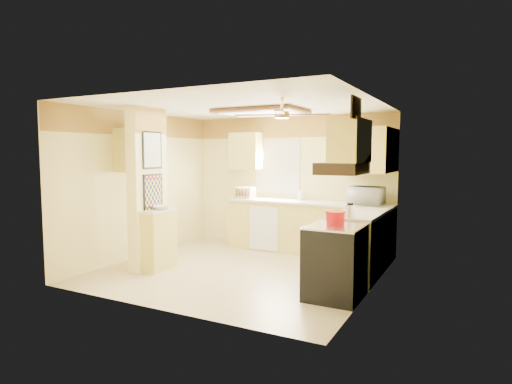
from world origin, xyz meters
The scene contains 34 objects.
floor centered at (0.00, 0.00, 0.00)m, with size 4.00×4.00×0.00m, color beige.
ceiling centered at (0.00, 0.00, 2.50)m, with size 4.00×4.00×0.00m, color white.
wall_back centered at (0.00, 1.90, 1.25)m, with size 4.00×4.00×0.00m, color #FCEC9A.
wall_front centered at (0.00, -1.90, 1.25)m, with size 4.00×4.00×0.00m, color #FCEC9A.
wall_left centered at (-2.00, 0.00, 1.25)m, with size 3.80×3.80×0.00m, color #FCEC9A.
wall_right centered at (2.00, 0.00, 1.25)m, with size 3.80×3.80×0.00m, color #FCEC9A.
wallpaper_border centered at (0.00, 1.88, 2.30)m, with size 4.00×0.02×0.40m, color gold.
partition_column centered at (-1.35, -0.55, 1.25)m, with size 0.20×0.70×2.50m, color #FCEC9A.
partition_ledge centered at (-1.13, -0.55, 0.45)m, with size 0.25×0.55×0.90m, color #EADA6E.
ledge_top centered at (-1.13, -0.55, 0.92)m, with size 0.28×0.58×0.04m, color silver.
lower_cabinets_back centered at (0.50, 1.60, 0.45)m, with size 3.00×0.60×0.90m, color #EADA6E.
lower_cabinets_right centered at (1.70, 0.60, 0.45)m, with size 0.60×1.40×0.90m, color #EADA6E.
countertop_back centered at (0.50, 1.59, 0.92)m, with size 3.04×0.64×0.04m, color silver.
countertop_right centered at (1.69, 0.60, 0.92)m, with size 0.64×1.44×0.04m, color silver.
dishwasher_panel centered at (-0.25, 1.29, 0.43)m, with size 0.58×0.02×0.80m, color white.
window centered at (-0.25, 1.89, 1.55)m, with size 0.92×0.02×1.02m.
upper_cab_back_left centered at (-0.85, 1.72, 1.85)m, with size 0.60×0.35×0.70m, color #EADA6E.
upper_cab_back_right centered at (1.55, 1.72, 1.85)m, with size 0.90×0.35×0.70m, color #EADA6E.
upper_cab_right centered at (1.82, 1.25, 1.85)m, with size 0.35×1.00×0.70m, color #EADA6E.
upper_cab_left_wall centered at (-1.82, -0.25, 1.85)m, with size 0.35×0.75×0.70m, color #EADA6E.
upper_cab_over_stove centered at (1.82, -0.55, 1.95)m, with size 0.35×0.76×0.52m, color #EADA6E.
stove centered at (1.67, -0.55, 0.46)m, with size 0.68×0.77×0.92m.
range_hood centered at (1.74, -0.55, 1.62)m, with size 0.50×0.76×0.14m, color black.
poster_menu centered at (-1.24, -0.55, 1.85)m, with size 0.02×0.42×0.57m.
poster_nashville centered at (-1.24, -0.55, 1.20)m, with size 0.02×0.42×0.57m.
ceiling_light_panel centered at (0.10, 0.50, 2.46)m, with size 1.35×0.95×0.06m.
ceiling_fan centered at (1.00, -0.70, 2.29)m, with size 1.15×1.15×0.26m.
vent_grate centered at (1.98, -0.90, 2.30)m, with size 0.02×0.40×0.25m, color black.
microwave centered at (1.55, 1.57, 1.09)m, with size 0.55×0.37×0.30m, color white.
bowl centered at (-1.10, -0.52, 0.97)m, with size 0.24×0.24×0.06m, color white.
dutch_oven centered at (1.64, -0.49, 1.00)m, with size 0.25×0.25×0.17m.
kettle centered at (1.70, -0.03, 1.03)m, with size 0.13×0.13×0.20m.
dish_rack centered at (-0.79, 1.58, 1.02)m, with size 0.39×0.31×0.21m.
utensil_crock centered at (0.32, 1.73, 1.02)m, with size 0.12×0.12×0.25m.
Camera 1 is at (3.20, -5.63, 1.80)m, focal length 30.00 mm.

